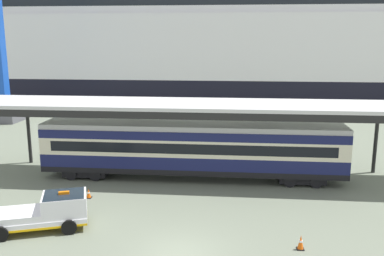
% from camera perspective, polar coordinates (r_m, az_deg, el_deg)
% --- Properties ---
extents(ground_plane, '(400.00, 400.00, 0.00)m').
position_cam_1_polar(ground_plane, '(20.94, -1.72, -16.61)').
color(ground_plane, slate).
extents(cruise_ship, '(123.37, 26.19, 34.75)m').
position_cam_1_polar(cruise_ship, '(74.04, 4.45, 13.51)').
color(cruise_ship, black).
rests_on(cruise_ship, ground).
extents(platform_canopy, '(36.45, 5.46, 5.56)m').
position_cam_1_polar(platform_canopy, '(30.08, 0.07, 2.99)').
color(platform_canopy, silver).
rests_on(platform_canopy, ground).
extents(train_carriage, '(21.61, 2.81, 4.11)m').
position_cam_1_polar(train_carriage, '(30.30, -0.00, -2.77)').
color(train_carriage, black).
rests_on(train_carriage, ground).
extents(service_truck, '(5.58, 3.64, 2.02)m').
position_cam_1_polar(service_truck, '(24.21, -19.07, -10.61)').
color(service_truck, white).
rests_on(service_truck, ground).
extents(traffic_cone_near, '(0.36, 0.36, 0.61)m').
position_cam_1_polar(traffic_cone_near, '(28.12, -13.84, -8.61)').
color(traffic_cone_near, black).
rests_on(traffic_cone_near, ground).
extents(traffic_cone_mid, '(0.36, 0.36, 0.73)m').
position_cam_1_polar(traffic_cone_mid, '(21.76, 14.52, -14.78)').
color(traffic_cone_mid, black).
rests_on(traffic_cone_mid, ground).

